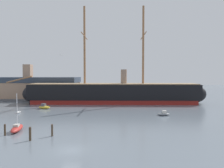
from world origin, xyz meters
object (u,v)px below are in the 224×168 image
tall_ship (114,93)px  mooring_piling_left_pair (52,130)px  dockside_warehouse_left (33,88)px  seagull_in_flight (61,55)px  motorboat_mid_right (164,114)px  motorboat_far_right (185,101)px  dinghy_mid_left (18,112)px  mooring_piling_nearest (5,130)px  sailboat_foreground_left (17,128)px  mooring_piling_right_pair (30,134)px  motorboat_alongside_bow (44,107)px  motorboat_distant_centre (112,97)px

tall_ship → mooring_piling_left_pair: tall_ship is taller
mooring_piling_left_pair → dockside_warehouse_left: dockside_warehouse_left is taller
seagull_in_flight → dockside_warehouse_left: bearing=119.4°
motorboat_mid_right → seagull_in_flight: seagull_in_flight is taller
dockside_warehouse_left → seagull_in_flight: 48.25m
motorboat_far_right → mooring_piling_left_pair: (-36.63, -45.27, 0.55)m
motorboat_mid_right → motorboat_far_right: 29.95m
dinghy_mid_left → dockside_warehouse_left: (-9.34, 33.90, 4.48)m
mooring_piling_nearest → tall_ship: bearing=66.8°
seagull_in_flight → sailboat_foreground_left: bearing=-115.2°
mooring_piling_right_pair → dockside_warehouse_left: size_ratio=0.05×
sailboat_foreground_left → mooring_piling_nearest: 2.91m
motorboat_alongside_bow → motorboat_far_right: motorboat_alongside_bow is taller
tall_ship → mooring_piling_left_pair: size_ratio=36.49×
mooring_piling_nearest → mooring_piling_left_pair: bearing=-1.2°
motorboat_distant_centre → mooring_piling_left_pair: (-8.74, -57.93, 0.29)m
sailboat_foreground_left → motorboat_distant_centre: 57.29m
motorboat_alongside_bow → mooring_piling_right_pair: 32.61m
sailboat_foreground_left → motorboat_far_right: 61.09m
tall_ship → seagull_in_flight: 32.23m
mooring_piling_left_pair → sailboat_foreground_left: bearing=158.2°
motorboat_far_right → sailboat_foreground_left: bearing=-136.2°
dinghy_mid_left → dockside_warehouse_left: 35.45m
dinghy_mid_left → motorboat_alongside_bow: 8.69m
motorboat_mid_right → mooring_piling_nearest: mooring_piling_nearest is taller
motorboat_far_right → dockside_warehouse_left: size_ratio=0.08×
mooring_piling_right_pair → dockside_warehouse_left: 62.25m
sailboat_foreground_left → mooring_piling_nearest: sailboat_foreground_left is taller
tall_ship → mooring_piling_right_pair: size_ratio=34.12×
motorboat_distant_centre → mooring_piling_nearest: motorboat_distant_centre is taller
motorboat_distant_centre → dockside_warehouse_left: (-33.97, -2.51, 4.01)m
motorboat_alongside_bow → mooring_piling_nearest: bearing=-83.6°
tall_ship → motorboat_mid_right: (13.05, -23.44, -3.33)m
dockside_warehouse_left → seagull_in_flight: size_ratio=49.13×
sailboat_foreground_left → mooring_piling_nearest: size_ratio=3.56×
motorboat_alongside_bow → dinghy_mid_left: bearing=-121.3°
tall_ship → mooring_piling_left_pair: 43.34m
tall_ship → mooring_piling_left_pair: (-9.79, -42.13, -2.78)m
tall_ship → motorboat_distant_centre: tall_ship is taller
dinghy_mid_left → seagull_in_flight: size_ratio=2.40×
dinghy_mid_left → mooring_piling_left_pair: bearing=-53.5°
motorboat_distant_centre → dockside_warehouse_left: dockside_warehouse_left is taller
dinghy_mid_left → mooring_piling_left_pair: (15.90, -21.51, 0.77)m
dinghy_mid_left → seagull_in_flight: (13.81, -7.17, 14.77)m
motorboat_distant_centre → sailboat_foreground_left: bearing=-106.4°
mooring_piling_nearest → dinghy_mid_left: bearing=110.0°
dinghy_mid_left → motorboat_mid_right: bearing=-4.2°
mooring_piling_left_pair → motorboat_mid_right: bearing=39.3°
tall_ship → motorboat_mid_right: size_ratio=23.43×
motorboat_alongside_bow → mooring_piling_right_pair: mooring_piling_right_pair is taller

